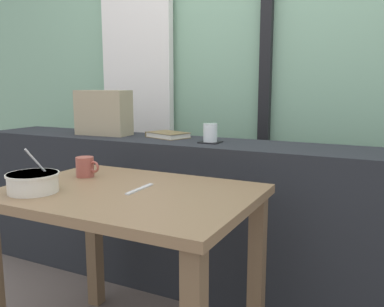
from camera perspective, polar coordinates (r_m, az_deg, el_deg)
name	(u,v)px	position (r m, az deg, el deg)	size (l,w,h in m)	color
outdoor_backdrop	(247,37)	(2.75, 7.73, 15.87)	(4.80, 0.08, 2.80)	#84B293
curtain_left_panel	(137,63)	(3.00, -7.71, 12.45)	(0.56, 0.06, 2.50)	white
window_divider_post	(266,51)	(2.62, 10.35, 13.91)	(0.07, 0.05, 2.60)	black
dark_console_ledge	(201,216)	(2.20, 1.34, -8.70)	(2.80, 0.40, 0.81)	#23262B
breakfast_table	(129,222)	(1.58, -8.88, -9.51)	(0.94, 0.67, 0.71)	brown
coaster_square	(210,142)	(2.06, 2.57, 1.60)	(0.10, 0.10, 0.01)	black
juice_glass	(210,134)	(2.06, 2.58, 2.82)	(0.07, 0.07, 0.09)	white
closed_book	(168,135)	(2.27, -3.41, 2.63)	(0.26, 0.22, 0.03)	brown
throw_pillow	(104,113)	(2.44, -12.31, 5.61)	(0.32, 0.14, 0.26)	tan
soup_bowl	(33,182)	(1.59, -21.40, -3.79)	(0.19, 0.19, 0.17)	silver
fork_utensil	(140,189)	(1.54, -7.35, -4.96)	(0.02, 0.17, 0.01)	silver
ceramic_mug	(85,167)	(1.79, -14.73, -1.82)	(0.11, 0.08, 0.08)	#9E4C42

